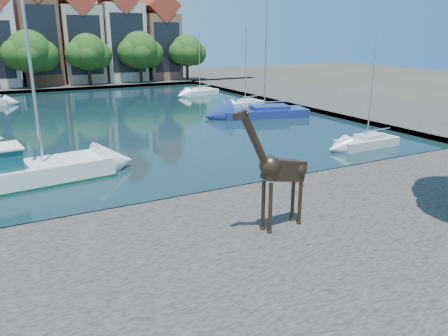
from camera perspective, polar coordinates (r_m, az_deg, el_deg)
The scene contains 19 objects.
ground at distance 22.84m, azimuth 3.81°, elevation -3.10°, with size 160.00×160.00×0.00m, color #38332B.
water_basin at distance 44.39m, azimuth -12.69°, elevation 6.53°, with size 38.00×50.00×0.08m, color black.
near_quay at distance 17.66m, azimuth 15.93°, elevation -9.18°, with size 50.00×14.00×0.50m, color #4F4944.
far_quay at distance 75.44m, azimuth -19.38°, elevation 10.37°, with size 60.00×16.00×0.50m, color #4F4944.
right_quay at distance 56.20m, azimuth 12.93°, elevation 8.89°, with size 14.00×52.00×0.50m, color #4F4944.
townhouse_center at distance 74.55m, azimuth -23.16°, elevation 16.18°, with size 5.44×9.18×16.93m.
townhouse_east_inner at distance 75.37m, azimuth -18.40°, elevation 16.17°, with size 5.94×9.18×15.79m.
townhouse_east_mid at distance 76.79m, azimuth -13.46°, elevation 16.84°, with size 6.43×9.18×16.65m.
townhouse_east_end at distance 78.72m, azimuth -8.65°, elevation 16.37°, with size 5.44×9.18×14.43m.
far_tree_mid_west at distance 68.96m, azimuth -24.00°, elevation 13.55°, with size 7.80×6.00×8.00m.
far_tree_mid_east at distance 70.05m, azimuth -17.30°, elevation 14.13°, with size 7.02×5.40×7.52m.
far_tree_east at distance 72.01m, azimuth -10.86°, elevation 14.72°, with size 7.54×5.80×7.84m.
far_tree_far_east at distance 74.78m, azimuth -4.81°, elevation 14.91°, with size 6.76×5.20×7.36m.
giraffe_statue at distance 16.79m, azimuth 7.19°, elevation -0.30°, with size 3.41×0.75×4.87m.
motorsailer at distance 25.64m, azimuth -25.61°, elevation -0.26°, with size 9.61×3.84×11.37m.
sailboat_right_a at distance 33.02m, azimuth 18.14°, elevation 3.47°, with size 4.91×1.78×8.29m.
sailboat_right_b at distance 43.26m, azimuth 5.28°, elevation 7.47°, with size 8.83×4.86×14.01m.
sailboat_right_c at distance 48.94m, azimuth 2.79°, elevation 8.51°, with size 4.70×2.16×8.61m.
sailboat_right_d at distance 59.20m, azimuth -3.17°, elevation 10.00°, with size 5.75×3.53×7.98m.
Camera 1 is at (-11.32, -18.20, 7.88)m, focal length 35.00 mm.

